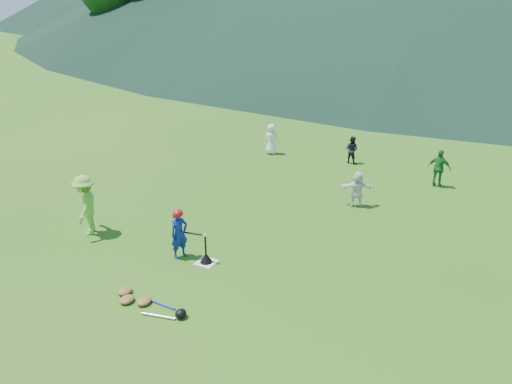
% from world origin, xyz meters
% --- Properties ---
extents(ground, '(120.00, 120.00, 0.00)m').
position_xyz_m(ground, '(0.00, 0.00, 0.00)').
color(ground, '#2A5814').
rests_on(ground, ground).
extents(home_plate, '(0.45, 0.45, 0.02)m').
position_xyz_m(home_plate, '(0.00, 0.00, 0.01)').
color(home_plate, silver).
rests_on(home_plate, ground).
extents(baseball, '(0.08, 0.08, 0.08)m').
position_xyz_m(baseball, '(0.00, 0.00, 0.74)').
color(baseball, white).
rests_on(baseball, batting_tee).
extents(batter_child, '(0.45, 0.53, 1.24)m').
position_xyz_m(batter_child, '(-0.71, -0.05, 0.62)').
color(batter_child, navy).
rests_on(batter_child, ground).
extents(adult_coach, '(1.07, 1.21, 1.63)m').
position_xyz_m(adult_coach, '(-3.57, -0.17, 0.81)').
color(adult_coach, '#76BE38').
rests_on(adult_coach, ground).
extents(fielder_a, '(0.67, 0.55, 1.18)m').
position_xyz_m(fielder_a, '(-2.33, 8.11, 0.59)').
color(fielder_a, white).
rests_on(fielder_a, ground).
extents(fielder_b, '(0.53, 0.44, 1.02)m').
position_xyz_m(fielder_b, '(0.75, 8.52, 0.51)').
color(fielder_b, black).
rests_on(fielder_b, ground).
extents(fielder_c, '(0.75, 0.34, 1.25)m').
position_xyz_m(fielder_c, '(3.96, 7.62, 0.63)').
color(fielder_c, '#22712A').
rests_on(fielder_c, ground).
extents(fielder_d, '(1.05, 0.72, 1.09)m').
position_xyz_m(fielder_d, '(2.11, 4.86, 0.54)').
color(fielder_d, white).
rests_on(fielder_d, ground).
extents(batting_tee, '(0.30, 0.30, 0.68)m').
position_xyz_m(batting_tee, '(0.00, 0.00, 0.13)').
color(batting_tee, black).
rests_on(batting_tee, home_plate).
extents(batter_gear, '(0.73, 0.26, 0.60)m').
position_xyz_m(batter_gear, '(-0.68, -0.05, 1.12)').
color(batter_gear, red).
rests_on(batter_gear, ground).
extents(equipment_pile, '(1.80, 0.60, 0.19)m').
position_xyz_m(equipment_pile, '(-0.23, -1.99, 0.07)').
color(equipment_pile, olive).
rests_on(equipment_pile, ground).
extents(outfield_fence, '(70.07, 0.08, 1.33)m').
position_xyz_m(outfield_fence, '(0.00, 28.00, 0.70)').
color(outfield_fence, gray).
rests_on(outfield_fence, ground).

